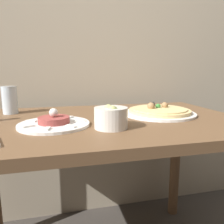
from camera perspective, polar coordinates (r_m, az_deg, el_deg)
The scene contains 6 objects.
back_wall at distance 1.43m, azimuth -7.00°, elevation 25.48°, with size 8.00×0.05×2.60m.
dining_table at distance 0.94m, azimuth -2.47°, elevation -8.25°, with size 1.19×0.74×0.74m.
pizza_plate at distance 1.03m, azimuth 12.22°, elevation 0.14°, with size 0.33×0.33×0.06m.
tartare_plate at distance 0.83m, azimuth -14.91°, elevation -2.70°, with size 0.26×0.26×0.06m.
small_bowl at distance 0.76m, azimuth -0.41°, elevation -1.27°, with size 0.12×0.12×0.08m.
drinking_glass at distance 1.12m, azimuth -25.15°, elevation 2.86°, with size 0.07×0.07×0.13m.
Camera 1 is at (-0.17, -0.51, 0.93)m, focal length 35.00 mm.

